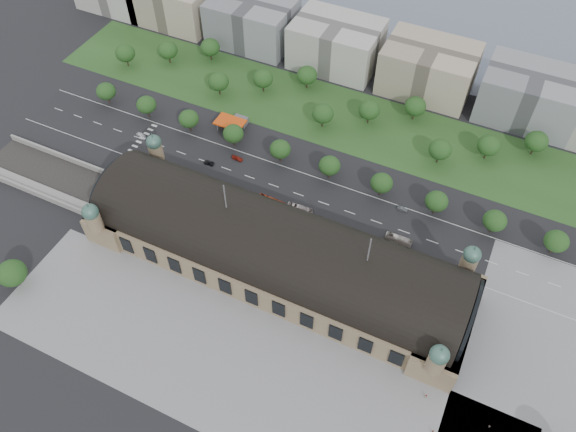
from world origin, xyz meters
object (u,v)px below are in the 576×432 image
at_px(traffic_car_2, 209,163).
at_px(parked_car_3, 174,181).
at_px(traffic_car_1, 141,135).
at_px(bus_west, 271,202).
at_px(pedestrian_1, 433,432).
at_px(pedestrian_2, 490,426).
at_px(petrol_station, 236,121).
at_px(traffic_car_5, 402,209).
at_px(parked_car_5, 202,191).
at_px(traffic_car_3, 237,158).
at_px(pedestrian_0, 426,396).
at_px(parked_car_4, 213,187).
at_px(traffic_car_4, 306,216).
at_px(bus_east, 398,239).
at_px(parked_car_6, 226,200).
at_px(parked_car_2, 187,185).
at_px(parked_car_1, 190,179).
at_px(bus_mid, 300,209).
at_px(parked_car_0, 190,187).

height_order(traffic_car_2, parked_car_3, traffic_car_2).
xyz_separation_m(traffic_car_1, bus_west, (75.55, -11.93, 1.04)).
height_order(pedestrian_1, pedestrian_2, pedestrian_1).
bearing_deg(traffic_car_1, petrol_station, -49.39).
distance_m(traffic_car_5, parked_car_5, 86.60).
height_order(traffic_car_3, parked_car_3, traffic_car_3).
height_order(parked_car_3, pedestrian_0, pedestrian_0).
xyz_separation_m(petrol_station, parked_car_4, (10.46, -40.28, -2.19)).
bearing_deg(pedestrian_2, traffic_car_1, 39.62).
xyz_separation_m(traffic_car_4, pedestrian_0, (67.71, -53.58, 0.22)).
bearing_deg(bus_east, petrol_station, 70.25).
bearing_deg(parked_car_6, pedestrian_0, 28.56).
bearing_deg(parked_car_5, pedestrian_0, 36.55).
relative_size(petrol_station, traffic_car_1, 3.09).
height_order(traffic_car_2, parked_car_2, traffic_car_2).
relative_size(petrol_station, parked_car_1, 2.46).
bearing_deg(petrol_station, parked_car_2, -90.58).
height_order(parked_car_3, pedestrian_2, pedestrian_2).
bearing_deg(parked_car_2, petrol_station, 154.46).
relative_size(traffic_car_5, pedestrian_0, 2.43).
height_order(parked_car_6, pedestrian_1, pedestrian_1).
xyz_separation_m(parked_car_2, bus_mid, (50.97, 8.04, 0.93)).
bearing_deg(parked_car_1, traffic_car_5, 83.07).
relative_size(traffic_car_4, parked_car_3, 0.99).
bearing_deg(parked_car_0, pedestrian_2, 43.42).
height_order(parked_car_3, parked_car_6, parked_car_3).
relative_size(parked_car_1, parked_car_2, 1.26).
relative_size(parked_car_3, pedestrian_0, 2.24).
bearing_deg(petrol_station, traffic_car_4, -34.79).
bearing_deg(parked_car_4, bus_west, 63.02).
relative_size(traffic_car_1, traffic_car_2, 0.90).
distance_m(petrol_station, parked_car_2, 44.02).
xyz_separation_m(petrol_station, pedestrian_2, (143.35, -92.09, -2.04)).
xyz_separation_m(parked_car_1, bus_east, (94.23, 7.00, 0.75)).
bearing_deg(parked_car_3, bus_mid, 69.20).
bearing_deg(bus_west, pedestrian_2, -114.77).
xyz_separation_m(petrol_station, traffic_car_1, (-37.51, -25.85, -2.20)).
bearing_deg(parked_car_0, traffic_car_1, -143.27).
xyz_separation_m(traffic_car_2, traffic_car_3, (10.42, 8.09, 0.06)).
bearing_deg(bus_east, parked_car_6, 98.08).
relative_size(traffic_car_5, parked_car_6, 1.02).
relative_size(parked_car_4, bus_west, 0.36).
height_order(traffic_car_1, pedestrian_2, pedestrian_2).
bearing_deg(parked_car_6, parked_car_3, -125.90).
bearing_deg(traffic_car_5, traffic_car_2, 99.66).
xyz_separation_m(bus_mid, pedestrian_0, (71.55, -55.43, -0.66)).
bearing_deg(traffic_car_5, bus_mid, 118.75).
relative_size(parked_car_0, parked_car_6, 0.94).
relative_size(traffic_car_3, parked_car_0, 1.27).
xyz_separation_m(traffic_car_3, bus_mid, (38.86, -16.04, 0.82)).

